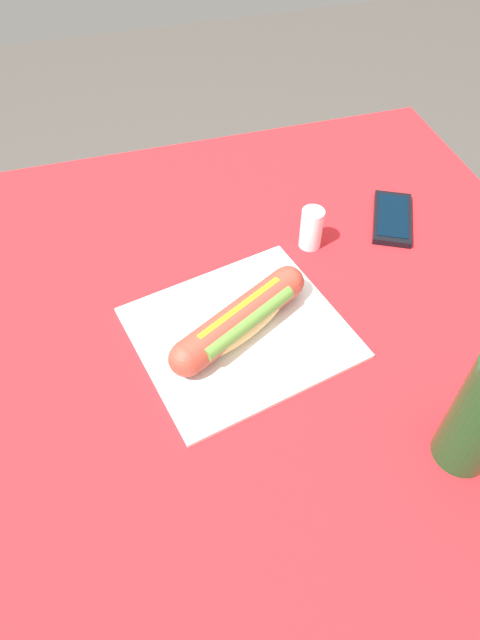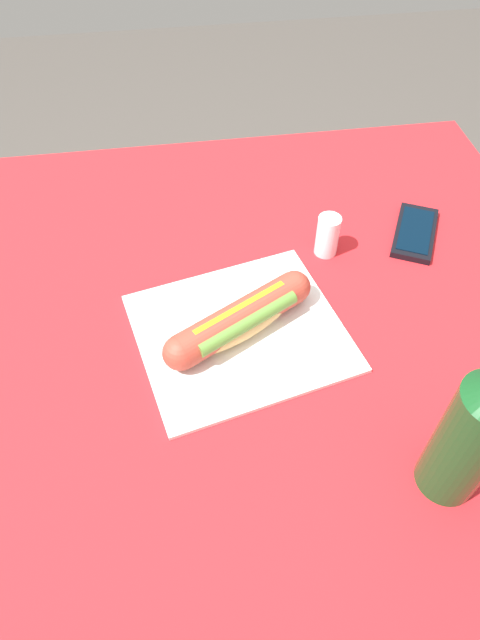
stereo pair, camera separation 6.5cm
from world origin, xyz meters
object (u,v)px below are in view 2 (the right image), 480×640
Objects in this scene: hot_dog at (240,319)px; soda_bottle at (473,434)px; cell_phone at (415,232)px; salt_shaker at (328,235)px.

soda_bottle reaches higher than hot_dog.
soda_bottle is at bearing 74.57° from cell_phone.
hot_dog is 1.49× the size of cell_phone.
hot_dog is at bearing 27.63° from cell_phone.
salt_shaker is (-0.16, -0.15, 0.00)m from hot_dog.
cell_phone is (-0.32, -0.17, -0.03)m from hot_dog.
hot_dog is at bearing -50.67° from soda_bottle.
cell_phone is at bearing -105.43° from soda_bottle.
hot_dog is at bearing 42.79° from salt_shaker.
soda_bottle is at bearing 96.13° from salt_shaker.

